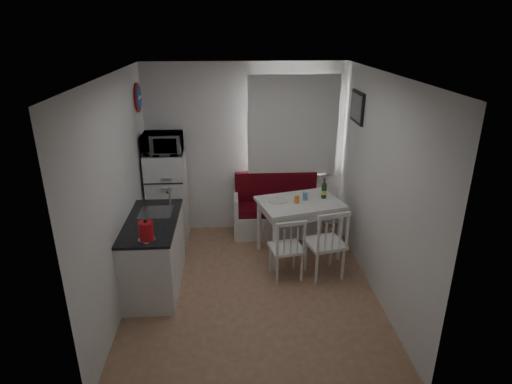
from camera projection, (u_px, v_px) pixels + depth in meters
The scene contains 22 objects.
floor at pixel (252, 288), 5.36m from camera, with size 3.00×3.50×0.02m, color #926C4D.
ceiling at pixel (251, 75), 4.41m from camera, with size 3.00×3.50×0.02m, color white.
wall_back at pixel (246, 150), 6.51m from camera, with size 3.00×0.02×2.60m, color white.
wall_front at pixel (263, 275), 3.26m from camera, with size 3.00×0.02×2.60m, color white.
wall_left at pixel (118, 195), 4.80m from camera, with size 0.02×3.50×2.60m, color white.
wall_right at pixel (380, 189), 4.97m from camera, with size 0.02×3.50×2.60m, color white.
window at pixel (292, 129), 6.40m from camera, with size 1.22×0.06×1.47m, color white.
curtain at pixel (293, 126), 6.32m from camera, with size 1.35×0.02×1.50m, color white.
kitchen_counter at pixel (154, 253), 5.27m from camera, with size 0.62×1.32×1.16m.
wall_sign at pixel (139, 98), 5.84m from camera, with size 0.40×0.40×0.03m, color #194499.
picture_frame at pixel (357, 107), 5.72m from camera, with size 0.04×0.52×0.42m, color black.
bench at pixel (276, 214), 6.68m from camera, with size 1.33×0.51×0.95m.
dining_table at pixel (300, 207), 5.90m from camera, with size 1.25×1.02×0.82m.
chair_left at pixel (287, 243), 5.35m from camera, with size 0.47×0.45×0.46m.
chair_right at pixel (327, 238), 5.34m from camera, with size 0.54×0.53×0.52m.
fridge at pixel (168, 197), 6.35m from camera, with size 0.55×0.55×1.37m, color white.
microwave at pixel (163, 143), 5.99m from camera, with size 0.55×0.37×0.30m, color white.
kettle at pixel (146, 231), 4.57m from camera, with size 0.19×0.19×0.25m, color red.
wine_bottle at pixel (324, 188), 5.93m from camera, with size 0.07×0.07×0.29m, color #133C18, non-canonical shape.
drinking_glass_orange at pixel (297, 199), 5.80m from camera, with size 0.06×0.06×0.11m, color orange.
drinking_glass_blue at pixel (305, 196), 5.90m from camera, with size 0.07×0.07×0.11m, color #72A2C2.
plate at pixel (278, 201), 5.86m from camera, with size 0.25×0.25×0.02m, color white.
Camera 1 is at (-0.23, -4.54, 3.09)m, focal length 30.00 mm.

